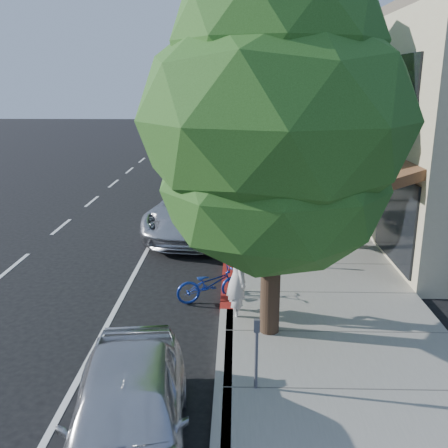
{
  "coord_description": "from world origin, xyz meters",
  "views": [
    {
      "loc": [
        0.21,
        -11.33,
        5.11
      ],
      "look_at": [
        -0.13,
        1.81,
        1.35
      ],
      "focal_mm": 40.0,
      "sensor_mm": 36.0,
      "label": 1
    }
  ],
  "objects_px": {
    "cyclist": "(238,277)",
    "dark_sedan": "(204,167)",
    "street_tree_4": "(248,87)",
    "dark_suv_far": "(226,147)",
    "near_car_a": "(127,415)",
    "street_tree_0": "(275,124)",
    "street_tree_5": "(247,86)",
    "silver_suv": "(200,207)",
    "white_pickup": "(213,162)",
    "street_tree_1": "(261,91)",
    "bicycle": "(211,284)",
    "pedestrian": "(319,180)",
    "street_tree_2": "(254,100)",
    "street_tree_3": "(251,87)"
  },
  "relations": [
    {
      "from": "street_tree_0",
      "to": "silver_suv",
      "type": "distance_m",
      "value": 8.49
    },
    {
      "from": "cyclist",
      "to": "dark_suv_far",
      "type": "distance_m",
      "value": 23.28
    },
    {
      "from": "street_tree_5",
      "to": "white_pickup",
      "type": "bearing_deg",
      "value": -100.28
    },
    {
      "from": "dark_suv_far",
      "to": "white_pickup",
      "type": "bearing_deg",
      "value": -100.43
    },
    {
      "from": "street_tree_4",
      "to": "dark_suv_far",
      "type": "relative_size",
      "value": 1.47
    },
    {
      "from": "street_tree_2",
      "to": "bicycle",
      "type": "xyz_separation_m",
      "value": [
        -1.3,
        -10.24,
        -3.91
      ]
    },
    {
      "from": "bicycle",
      "to": "street_tree_0",
      "type": "bearing_deg",
      "value": -162.8
    },
    {
      "from": "street_tree_3",
      "to": "dark_sedan",
      "type": "xyz_separation_m",
      "value": [
        -2.42,
        -1.5,
        -4.03
      ]
    },
    {
      "from": "bicycle",
      "to": "dark_sedan",
      "type": "bearing_deg",
      "value": -14.87
    },
    {
      "from": "cyclist",
      "to": "dark_sedan",
      "type": "relative_size",
      "value": 0.42
    },
    {
      "from": "cyclist",
      "to": "bicycle",
      "type": "distance_m",
      "value": 1.27
    },
    {
      "from": "bicycle",
      "to": "dark_suv_far",
      "type": "xyz_separation_m",
      "value": [
        -0.1,
        22.34,
        0.43
      ]
    },
    {
      "from": "silver_suv",
      "to": "near_car_a",
      "type": "bearing_deg",
      "value": -84.36
    },
    {
      "from": "street_tree_2",
      "to": "dark_sedan",
      "type": "bearing_deg",
      "value": 118.3
    },
    {
      "from": "cyclist",
      "to": "street_tree_4",
      "type": "bearing_deg",
      "value": -12.63
    },
    {
      "from": "street_tree_5",
      "to": "dark_suv_far",
      "type": "bearing_deg",
      "value": -103.35
    },
    {
      "from": "dark_sedan",
      "to": "street_tree_4",
      "type": "bearing_deg",
      "value": 74.05
    },
    {
      "from": "street_tree_2",
      "to": "cyclist",
      "type": "distance_m",
      "value": 11.68
    },
    {
      "from": "silver_suv",
      "to": "dark_suv_far",
      "type": "xyz_separation_m",
      "value": [
        0.55,
        16.6,
        -0.02
      ]
    },
    {
      "from": "street_tree_5",
      "to": "dark_sedan",
      "type": "distance_m",
      "value": 14.28
    },
    {
      "from": "cyclist",
      "to": "street_tree_0",
      "type": "bearing_deg",
      "value": -153.03
    },
    {
      "from": "street_tree_1",
      "to": "street_tree_3",
      "type": "xyz_separation_m",
      "value": [
        0.0,
        12.0,
        -0.03
      ]
    },
    {
      "from": "street_tree_4",
      "to": "near_car_a",
      "type": "xyz_separation_m",
      "value": [
        -2.17,
        -27.5,
        -4.03
      ]
    },
    {
      "from": "bicycle",
      "to": "dark_suv_far",
      "type": "bearing_deg",
      "value": -18.97
    },
    {
      "from": "near_car_a",
      "to": "street_tree_5",
      "type": "bearing_deg",
      "value": 79.21
    },
    {
      "from": "pedestrian",
      "to": "street_tree_1",
      "type": "bearing_deg",
      "value": 39.47
    },
    {
      "from": "silver_suv",
      "to": "near_car_a",
      "type": "height_order",
      "value": "silver_suv"
    },
    {
      "from": "street_tree_4",
      "to": "cyclist",
      "type": "height_order",
      "value": "street_tree_4"
    },
    {
      "from": "street_tree_4",
      "to": "dark_suv_far",
      "type": "xyz_separation_m",
      "value": [
        -1.4,
        0.1,
        -3.87
      ]
    },
    {
      "from": "street_tree_0",
      "to": "silver_suv",
      "type": "relative_size",
      "value": 1.15
    },
    {
      "from": "street_tree_3",
      "to": "street_tree_4",
      "type": "height_order",
      "value": "street_tree_3"
    },
    {
      "from": "cyclist",
      "to": "street_tree_1",
      "type": "bearing_deg",
      "value": -18.19
    },
    {
      "from": "street_tree_2",
      "to": "pedestrian",
      "type": "xyz_separation_m",
      "value": [
        2.85,
        -0.19,
        -3.29
      ]
    },
    {
      "from": "street_tree_3",
      "to": "near_car_a",
      "type": "xyz_separation_m",
      "value": [
        -2.17,
        -21.5,
        -4.12
      ]
    },
    {
      "from": "street_tree_4",
      "to": "street_tree_1",
      "type": "bearing_deg",
      "value": -90.0
    },
    {
      "from": "street_tree_4",
      "to": "white_pickup",
      "type": "distance_m",
      "value": 6.94
    },
    {
      "from": "street_tree_0",
      "to": "dark_suv_far",
      "type": "distance_m",
      "value": 24.39
    },
    {
      "from": "white_pickup",
      "to": "street_tree_5",
      "type": "bearing_deg",
      "value": 82.97
    },
    {
      "from": "street_tree_0",
      "to": "street_tree_5",
      "type": "height_order",
      "value": "street_tree_5"
    },
    {
      "from": "street_tree_0",
      "to": "near_car_a",
      "type": "relative_size",
      "value": 1.76
    },
    {
      "from": "dark_sedan",
      "to": "street_tree_0",
      "type": "bearing_deg",
      "value": -79.69
    },
    {
      "from": "cyclist",
      "to": "bicycle",
      "type": "relative_size",
      "value": 1.19
    },
    {
      "from": "street_tree_4",
      "to": "pedestrian",
      "type": "relative_size",
      "value": 4.06
    },
    {
      "from": "dark_suv_far",
      "to": "near_car_a",
      "type": "xyz_separation_m",
      "value": [
        -0.77,
        -27.6,
        -0.16
      ]
    },
    {
      "from": "cyclist",
      "to": "silver_suv",
      "type": "xyz_separation_m",
      "value": [
        -1.3,
        6.67,
        -0.12
      ]
    },
    {
      "from": "cyclist",
      "to": "silver_suv",
      "type": "distance_m",
      "value": 6.79
    },
    {
      "from": "white_pickup",
      "to": "dark_sedan",
      "type": "bearing_deg",
      "value": -96.41
    },
    {
      "from": "white_pickup",
      "to": "pedestrian",
      "type": "height_order",
      "value": "pedestrian"
    },
    {
      "from": "street_tree_0",
      "to": "dark_sedan",
      "type": "bearing_deg",
      "value": 98.36
    },
    {
      "from": "pedestrian",
      "to": "street_tree_5",
      "type": "bearing_deg",
      "value": -105.51
    }
  ]
}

